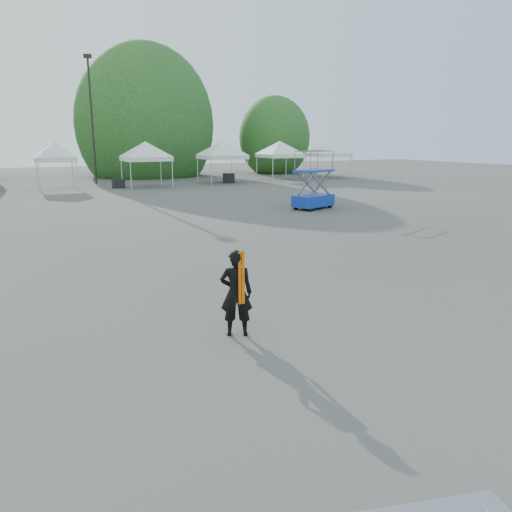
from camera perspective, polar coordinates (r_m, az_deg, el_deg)
name	(u,v)px	position (r m, az deg, el deg)	size (l,w,h in m)	color
ground	(200,302)	(11.07, -6.37, -5.25)	(120.00, 120.00, 0.00)	#474442
light_pole_east	(91,112)	(42.44, -18.29, 15.31)	(0.60, 0.25, 9.80)	black
tree_mid_e	(145,125)	(50.49, -12.53, 14.45)	(5.12, 5.12, 7.79)	#382314
tree_far_e	(274,138)	(53.40, 2.11, 13.35)	(3.84, 3.84, 5.84)	#382314
tent_e	(54,145)	(38.69, -22.07, 11.63)	(3.77, 3.77, 3.88)	silver
tent_f	(145,145)	(38.19, -12.54, 12.26)	(4.55, 4.55, 3.88)	silver
tent_g	(222,145)	(41.03, -3.93, 12.58)	(4.66, 4.66, 3.88)	silver
tent_h	(280,144)	(44.21, 2.76, 12.64)	(4.53, 4.53, 3.88)	silver
tent_extra_8	(329,144)	(47.08, 8.31, 12.56)	(4.51, 4.51, 3.88)	silver
man	(236,293)	(8.97, -2.27, -4.25)	(0.69, 0.59, 1.60)	black
scissor_lift	(314,180)	(25.77, 6.62, 8.64)	(2.52, 1.90, 2.92)	#0C27A8
crate_mid	(118,184)	(38.11, -15.45, 7.98)	(0.84, 0.65, 0.65)	black
crate_east	(229,178)	(41.26, -3.13, 8.87)	(0.97, 0.76, 0.76)	black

